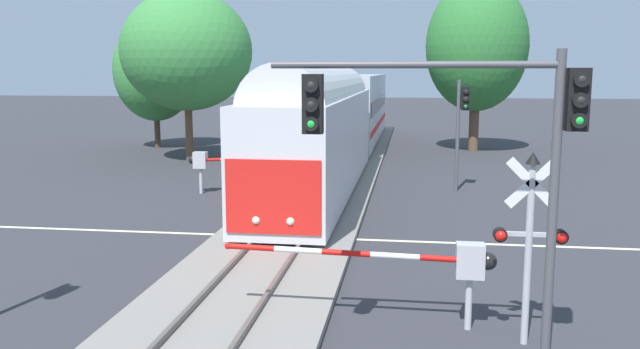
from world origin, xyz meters
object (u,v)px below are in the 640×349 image
traffic_signal_near_right (471,133)px  pine_left_background (155,71)px  oak_behind_train (187,51)px  traffic_signal_far_side (462,117)px  crossing_gate_near (440,262)px  crossing_signal_mast (530,229)px  commuter_train (342,115)px  elm_centre_background (477,46)px  crossing_gate_far (212,161)px

traffic_signal_near_right → pine_left_background: size_ratio=0.64×
oak_behind_train → traffic_signal_far_side: bearing=-27.8°
crossing_gate_near → pine_left_background: 35.00m
pine_left_background → crossing_signal_mast: bearing=-57.3°
commuter_train → traffic_signal_far_side: 9.67m
traffic_signal_far_side → elm_centre_background: (1.91, 14.96, 3.54)m
crossing_signal_mast → crossing_gate_near: bearing=159.1°
commuter_train → crossing_gate_far: (-4.58, -9.68, -1.38)m
commuter_train → pine_left_background: (-13.46, 6.45, 2.44)m
crossing_gate_far → traffic_signal_far_side: 10.91m
crossing_gate_near → traffic_signal_far_side: (1.50, 15.78, 1.85)m
crossing_gate_far → traffic_signal_far_side: (10.55, 2.08, 1.84)m
commuter_train → traffic_signal_near_right: size_ratio=7.21×
pine_left_background → crossing_gate_near: bearing=-59.0°
crossing_gate_near → elm_centre_background: (3.40, 30.74, 5.39)m
elm_centre_background → crossing_gate_far: bearing=-126.2°
crossing_gate_near → oak_behind_train: (-13.53, 23.71, 4.93)m
crossing_gate_far → oak_behind_train: bearing=114.1°
commuter_train → elm_centre_background: elm_centre_background is taller
traffic_signal_far_side → crossing_gate_near: bearing=-95.4°
pine_left_background → elm_centre_background: bearing=2.5°
crossing_signal_mast → elm_centre_background: elm_centre_background is taller
crossing_gate_near → traffic_signal_near_right: traffic_signal_near_right is taller
crossing_gate_far → traffic_signal_near_right: size_ratio=0.93×
crossing_gate_near → pine_left_background: size_ratio=0.65×
crossing_gate_far → oak_behind_train: oak_behind_train is taller
traffic_signal_far_side → elm_centre_background: 15.49m
crossing_gate_near → elm_centre_background: bearing=83.7°
traffic_signal_near_right → traffic_signal_far_side: bearing=86.3°
oak_behind_train → pine_left_background: size_ratio=1.13×
oak_behind_train → elm_centre_background: bearing=22.5°
traffic_signal_near_right → oak_behind_train: size_ratio=0.57×
traffic_signal_near_right → elm_centre_background: bearing=84.7°
elm_centre_background → commuter_train: bearing=-136.9°
crossing_signal_mast → crossing_gate_far: crossing_signal_mast is taller
crossing_gate_near → elm_centre_background: size_ratio=0.51×
crossing_gate_near → elm_centre_background: elm_centre_background is taller
crossing_gate_far → oak_behind_train: 12.02m
crossing_gate_near → traffic_signal_near_right: (0.34, -2.13, 2.82)m
crossing_signal_mast → oak_behind_train: 28.94m
crossing_signal_mast → elm_centre_background: bearing=86.7°
traffic_signal_far_side → pine_left_background: (-19.43, 14.04, 1.97)m
elm_centre_background → pine_left_background: bearing=-177.5°
commuter_train → crossing_gate_near: size_ratio=7.14×
crossing_signal_mast → crossing_gate_far: (-10.67, 14.31, -0.88)m
crossing_gate_near → crossing_signal_mast: (1.62, -0.62, 0.89)m
crossing_gate_near → traffic_signal_near_right: size_ratio=1.01×
crossing_signal_mast → pine_left_background: size_ratio=0.43×
commuter_train → traffic_signal_near_right: traffic_signal_near_right is taller
oak_behind_train → pine_left_background: 7.61m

